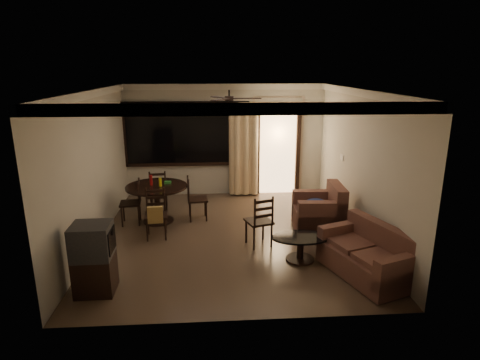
{
  "coord_description": "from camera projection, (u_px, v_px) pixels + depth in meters",
  "views": [
    {
      "loc": [
        -0.3,
        -7.28,
        3.19
      ],
      "look_at": [
        0.21,
        0.2,
        1.07
      ],
      "focal_mm": 30.0,
      "sensor_mm": 36.0,
      "label": 1
    }
  ],
  "objects": [
    {
      "name": "coffee_table",
      "position": [
        301.0,
        244.0,
        6.8
      ],
      "size": [
        0.99,
        0.59,
        0.43
      ],
      "rotation": [
        0.0,
        0.0,
        -0.31
      ],
      "color": "black",
      "rests_on": "ground"
    },
    {
      "name": "dining_table",
      "position": [
        157.0,
        193.0,
        8.43
      ],
      "size": [
        1.28,
        1.28,
        1.02
      ],
      "rotation": [
        0.0,
        0.0,
        0.1
      ],
      "color": "black",
      "rests_on": "ground"
    },
    {
      "name": "dining_chair_south",
      "position": [
        156.0,
        223.0,
        7.7
      ],
      "size": [
        0.46,
        0.51,
        0.95
      ],
      "rotation": [
        0.0,
        0.0,
        0.1
      ],
      "color": "black",
      "rests_on": "ground"
    },
    {
      "name": "room_shell",
      "position": [
        252.0,
        129.0,
        9.12
      ],
      "size": [
        5.5,
        6.7,
        5.5
      ],
      "color": "beige",
      "rests_on": "ground"
    },
    {
      "name": "armchair",
      "position": [
        321.0,
        212.0,
        8.02
      ],
      "size": [
        0.98,
        0.98,
        0.93
      ],
      "rotation": [
        0.0,
        0.0,
        -0.06
      ],
      "color": "#44221F",
      "rests_on": "ground"
    },
    {
      "name": "dining_chair_north",
      "position": [
        159.0,
        197.0,
        9.27
      ],
      "size": [
        0.46,
        0.46,
        0.95
      ],
      "rotation": [
        0.0,
        0.0,
        3.24
      ],
      "color": "black",
      "rests_on": "ground"
    },
    {
      "name": "side_chair",
      "position": [
        259.0,
        230.0,
        7.37
      ],
      "size": [
        0.55,
        0.55,
        0.98
      ],
      "rotation": [
        0.0,
        0.0,
        3.47
      ],
      "color": "black",
      "rests_on": "ground"
    },
    {
      "name": "dining_chair_east",
      "position": [
        197.0,
        207.0,
        8.65
      ],
      "size": [
        0.46,
        0.46,
        0.95
      ],
      "rotation": [
        0.0,
        0.0,
        1.67
      ],
      "color": "black",
      "rests_on": "ground"
    },
    {
      "name": "sofa",
      "position": [
        368.0,
        256.0,
        6.29
      ],
      "size": [
        1.27,
        1.69,
        0.81
      ],
      "rotation": [
        0.0,
        0.0,
        0.35
      ],
      "color": "#44221F",
      "rests_on": "ground"
    },
    {
      "name": "tv_cabinet",
      "position": [
        94.0,
        259.0,
        5.77
      ],
      "size": [
        0.57,
        0.51,
        1.05
      ],
      "rotation": [
        0.0,
        0.0,
        0.02
      ],
      "color": "black",
      "rests_on": "ground"
    },
    {
      "name": "ground",
      "position": [
        230.0,
        235.0,
        7.87
      ],
      "size": [
        5.5,
        5.5,
        0.0
      ],
      "primitive_type": "plane",
      "color": "#7F6651",
      "rests_on": "ground"
    },
    {
      "name": "dining_chair_west",
      "position": [
        132.0,
        211.0,
        8.41
      ],
      "size": [
        0.46,
        0.46,
        0.95
      ],
      "rotation": [
        0.0,
        0.0,
        -1.47
      ],
      "color": "black",
      "rests_on": "ground"
    }
  ]
}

